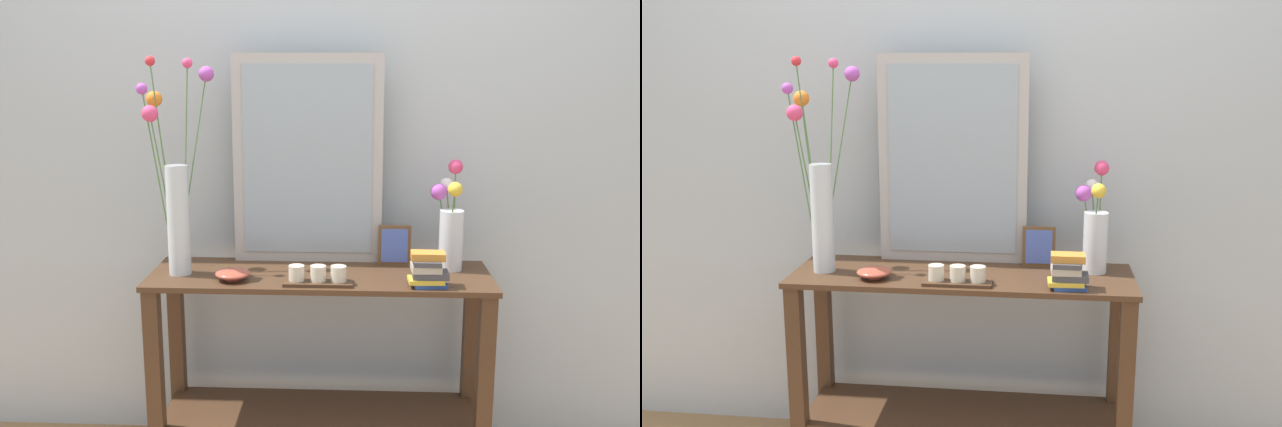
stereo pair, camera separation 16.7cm
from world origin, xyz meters
TOP-DOWN VIEW (x-y plane):
  - wall_back at (0.00, 0.32)m, footprint 6.40×0.08m
  - console_table at (0.00, 0.00)m, footprint 1.26×0.40m
  - mirror_leaning at (-0.06, 0.17)m, footprint 0.57×0.03m
  - tall_vase_left at (-0.53, -0.01)m, footprint 0.26×0.21m
  - vase_right at (0.48, 0.09)m, footprint 0.13×0.20m
  - candle_tray at (-0.00, -0.13)m, footprint 0.24×0.09m
  - picture_frame_small at (0.28, 0.13)m, footprint 0.13×0.01m
  - decorative_bowl at (-0.31, -0.10)m, footprint 0.13×0.13m
  - book_stack at (0.38, -0.14)m, footprint 0.14×0.09m

SIDE VIEW (x-z plane):
  - console_table at x=0.00m, z-range 0.09..0.88m
  - decorative_bowl at x=-0.31m, z-range 0.80..0.84m
  - candle_tray at x=0.00m, z-range 0.79..0.85m
  - book_stack at x=0.38m, z-range 0.79..0.91m
  - picture_frame_small at x=0.28m, z-range 0.79..0.95m
  - vase_right at x=0.48m, z-range 0.76..1.17m
  - tall_vase_left at x=-0.53m, z-range 0.70..1.49m
  - mirror_leaning at x=-0.06m, z-range 0.79..1.59m
  - wall_back at x=0.00m, z-range 0.00..2.70m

